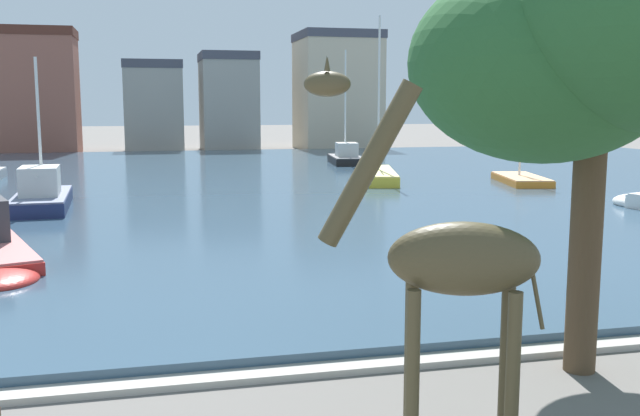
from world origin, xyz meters
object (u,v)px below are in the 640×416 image
giraffe_statue (450,266)px  sailboat_black (345,159)px  shade_tree (596,45)px  sailboat_navy (43,198)px  sailboat_yellow (378,176)px  sailboat_orange (518,181)px

giraffe_statue → sailboat_black: sailboat_black is taller
shade_tree → sailboat_navy: bearing=118.3°
sailboat_yellow → sailboat_black: (1.15, 11.19, 0.13)m
giraffe_statue → sailboat_orange: sailboat_orange is taller
sailboat_black → sailboat_orange: 15.45m
sailboat_yellow → sailboat_black: sailboat_yellow is taller
sailboat_navy → shade_tree: size_ratio=0.97×
giraffe_statue → sailboat_black: (10.19, 41.96, -1.99)m
sailboat_yellow → giraffe_statue: bearing=-106.4°
sailboat_yellow → shade_tree: size_ratio=1.29×
giraffe_statue → sailboat_navy: (-7.83, 23.50, -1.94)m
sailboat_navy → sailboat_orange: sailboat_orange is taller
sailboat_orange → shade_tree: shade_tree is taller
giraffe_statue → sailboat_black: size_ratio=0.61×
giraffe_statue → sailboat_navy: 24.85m
giraffe_statue → sailboat_yellow: size_ratio=0.55×
sailboat_black → sailboat_orange: bearing=-67.6°
sailboat_black → sailboat_orange: size_ratio=1.26×
sailboat_yellow → shade_tree: bearing=-101.1°
giraffe_statue → sailboat_orange: (16.09, 27.68, -2.23)m
sailboat_black → shade_tree: sailboat_black is taller
sailboat_black → giraffe_statue: bearing=-103.7°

